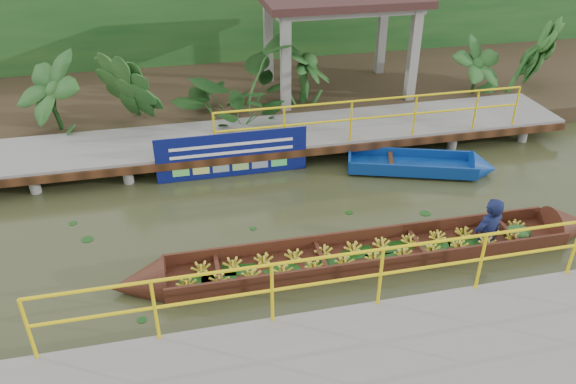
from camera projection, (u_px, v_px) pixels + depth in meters
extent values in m
plane|color=#30341A|center=(282.00, 232.00, 11.11)|extent=(80.00, 80.00, 0.00)
cube|color=#322619|center=(231.00, 90.00, 17.28)|extent=(30.00, 8.00, 0.45)
cube|color=gray|center=(252.00, 136.00, 13.79)|extent=(16.00, 2.00, 0.15)
cube|color=black|center=(260.00, 157.00, 12.99)|extent=(16.00, 0.12, 0.18)
cylinder|color=yellow|center=(375.00, 99.00, 12.96)|extent=(7.50, 0.05, 0.05)
cylinder|color=yellow|center=(373.00, 117.00, 13.19)|extent=(7.50, 0.05, 0.05)
cylinder|color=yellow|center=(373.00, 119.00, 13.22)|extent=(0.05, 0.05, 1.00)
cylinder|color=gray|center=(1.00, 156.00, 13.47)|extent=(0.24, 0.24, 0.55)
cylinder|color=gray|center=(82.00, 179.00, 12.50)|extent=(0.24, 0.24, 0.55)
cylinder|color=gray|center=(87.00, 148.00, 13.85)|extent=(0.24, 0.24, 0.55)
cylinder|color=gray|center=(173.00, 169.00, 12.88)|extent=(0.24, 0.24, 0.55)
cylinder|color=gray|center=(170.00, 140.00, 14.22)|extent=(0.24, 0.24, 0.55)
cylinder|color=gray|center=(258.00, 161.00, 13.26)|extent=(0.24, 0.24, 0.55)
cylinder|color=gray|center=(247.00, 133.00, 14.60)|extent=(0.24, 0.24, 0.55)
cylinder|color=gray|center=(339.00, 152.00, 13.64)|extent=(0.24, 0.24, 0.55)
cylinder|color=gray|center=(321.00, 126.00, 14.98)|extent=(0.24, 0.24, 0.55)
cylinder|color=gray|center=(416.00, 144.00, 14.02)|extent=(0.24, 0.24, 0.55)
cylinder|color=gray|center=(392.00, 119.00, 15.36)|extent=(0.24, 0.24, 0.55)
cylinder|color=gray|center=(488.00, 137.00, 14.39)|extent=(0.24, 0.24, 0.55)
cylinder|color=gray|center=(459.00, 113.00, 15.74)|extent=(0.24, 0.24, 0.55)
cylinder|color=gray|center=(258.00, 161.00, 13.26)|extent=(0.24, 0.24, 0.55)
cube|color=gray|center=(419.00, 377.00, 7.62)|extent=(18.00, 2.40, 0.70)
cylinder|color=yellow|center=(397.00, 247.00, 7.90)|extent=(10.00, 0.05, 0.05)
cylinder|color=yellow|center=(394.00, 272.00, 8.13)|extent=(10.00, 0.05, 0.05)
cylinder|color=yellow|center=(393.00, 275.00, 8.15)|extent=(0.05, 0.05, 1.00)
cube|color=gray|center=(286.00, 69.00, 14.80)|extent=(0.25, 0.25, 2.80)
cube|color=gray|center=(413.00, 59.00, 15.48)|extent=(0.25, 0.25, 2.80)
cube|color=gray|center=(268.00, 44.00, 16.81)|extent=(0.25, 0.25, 2.80)
cube|color=gray|center=(382.00, 36.00, 17.49)|extent=(0.25, 0.25, 2.80)
cube|color=gray|center=(340.00, 5.00, 15.48)|extent=(4.00, 2.60, 0.12)
cube|color=#16451A|center=(218.00, 13.00, 18.48)|extent=(30.00, 0.80, 4.00)
cube|color=#371C0F|center=(370.00, 256.00, 10.33)|extent=(7.47, 0.97, 0.06)
cube|color=#371C0F|center=(362.00, 236.00, 10.65)|extent=(7.47, 0.09, 0.32)
cube|color=#371C0F|center=(380.00, 266.00, 9.87)|extent=(7.47, 0.09, 0.32)
cone|color=#371C0F|center=(139.00, 285.00, 9.52)|extent=(0.94, 0.90, 0.90)
cone|color=#371C0F|center=(570.00, 226.00, 11.06)|extent=(0.94, 0.90, 0.90)
ellipsoid|color=#16451A|center=(517.00, 232.00, 10.83)|extent=(0.52, 0.41, 0.24)
imported|color=#10173D|center=(495.00, 199.00, 10.29)|extent=(0.73, 0.55, 1.80)
cube|color=navy|center=(411.00, 167.00, 13.25)|extent=(3.05, 1.77, 0.10)
cube|color=navy|center=(410.00, 154.00, 13.56)|extent=(2.79, 0.99, 0.29)
cube|color=navy|center=(413.00, 171.00, 12.81)|extent=(2.79, 0.99, 0.29)
cube|color=navy|center=(349.00, 160.00, 13.32)|extent=(0.34, 0.85, 0.29)
cone|color=navy|center=(483.00, 168.00, 13.07)|extent=(0.82, 0.96, 0.82)
cube|color=black|center=(391.00, 160.00, 13.21)|extent=(0.37, 0.86, 0.05)
cube|color=#0B135B|center=(232.00, 155.00, 12.79)|extent=(3.46, 0.03, 1.08)
cube|color=white|center=(232.00, 145.00, 12.63)|extent=(2.81, 0.01, 0.07)
cube|color=white|center=(232.00, 153.00, 12.74)|extent=(2.81, 0.01, 0.07)
imported|color=#16451A|center=(53.00, 86.00, 13.90)|extent=(1.70, 1.70, 2.13)
imported|color=#16451A|center=(135.00, 80.00, 14.28)|extent=(1.70, 1.70, 2.13)
imported|color=#16451A|center=(233.00, 73.00, 14.75)|extent=(1.70, 1.70, 2.13)
imported|color=#16451A|center=(307.00, 68.00, 15.13)|extent=(1.70, 1.70, 2.13)
imported|color=#16451A|center=(475.00, 56.00, 16.07)|extent=(1.70, 1.70, 2.13)
imported|color=#16451A|center=(522.00, 52.00, 16.36)|extent=(1.70, 1.70, 2.13)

